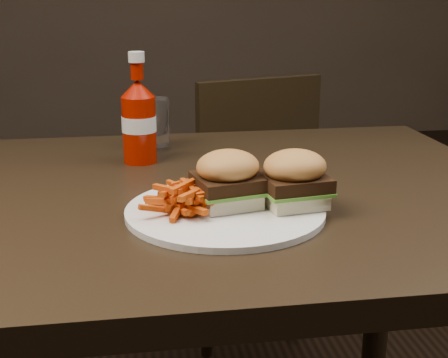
{
  "coord_description": "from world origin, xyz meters",
  "views": [
    {
      "loc": [
        -0.04,
        -0.95,
        1.06
      ],
      "look_at": [
        0.09,
        -0.12,
        0.8
      ],
      "focal_mm": 50.0,
      "sensor_mm": 36.0,
      "label": 1
    }
  ],
  "objects": [
    {
      "name": "plate",
      "position": [
        0.09,
        -0.13,
        0.76
      ],
      "size": [
        0.28,
        0.28,
        0.01
      ],
      "primitive_type": "cylinder",
      "color": "white",
      "rests_on": "dining_table"
    },
    {
      "name": "tumbler",
      "position": [
        0.01,
        0.27,
        0.81
      ],
      "size": [
        0.06,
        0.06,
        0.09
      ],
      "primitive_type": "cylinder",
      "rotation": [
        0.0,
        0.0,
        -0.04
      ],
      "color": "white",
      "rests_on": "dining_table"
    },
    {
      "name": "sandwich_half_a",
      "position": [
        0.09,
        -0.12,
        0.77
      ],
      "size": [
        0.1,
        0.09,
        0.02
      ],
      "primitive_type": "cube",
      "rotation": [
        0.0,
        0.0,
        0.22
      ],
      "color": "beige",
      "rests_on": "plate"
    },
    {
      "name": "chair_far",
      "position": [
        0.25,
        0.8,
        0.43
      ],
      "size": [
        0.47,
        0.47,
        0.04
      ],
      "primitive_type": "cube",
      "rotation": [
        0.0,
        0.0,
        3.44
      ],
      "color": "black",
      "rests_on": "ground"
    },
    {
      "name": "dining_table",
      "position": [
        0.0,
        0.0,
        0.73
      ],
      "size": [
        1.2,
        0.8,
        0.04
      ],
      "primitive_type": "cube",
      "color": "black",
      "rests_on": "ground"
    },
    {
      "name": "sandwich_half_b",
      "position": [
        0.19,
        -0.13,
        0.77
      ],
      "size": [
        0.09,
        0.09,
        0.02
      ],
      "primitive_type": "cube",
      "rotation": [
        0.0,
        0.0,
        0.13
      ],
      "color": "beige",
      "rests_on": "plate"
    },
    {
      "name": "ketchup_bottle",
      "position": [
        -0.02,
        0.18,
        0.81
      ],
      "size": [
        0.08,
        0.08,
        0.12
      ],
      "primitive_type": "cylinder",
      "rotation": [
        0.0,
        0.0,
        -0.37
      ],
      "color": "#991001",
      "rests_on": "dining_table"
    },
    {
      "name": "fries_pile",
      "position": [
        0.04,
        -0.13,
        0.78
      ],
      "size": [
        0.12,
        0.12,
        0.04
      ],
      "primitive_type": null,
      "rotation": [
        0.0,
        0.0,
        -0.18
      ],
      "color": "#BF3C11",
      "rests_on": "plate"
    }
  ]
}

